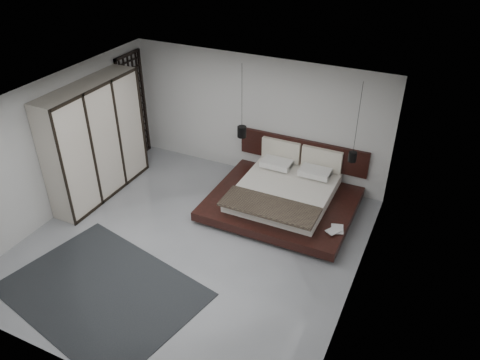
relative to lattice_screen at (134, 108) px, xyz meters
The scene contains 14 objects.
floor 4.05m from the lattice_screen, 39.71° to the right, with size 6.00×6.00×0.00m, color #92949A.
ceiling 4.12m from the lattice_screen, 39.71° to the right, with size 6.00×6.00×0.00m, color white.
wall_back 3.00m from the lattice_screen, 10.56° to the left, with size 6.00×6.00×0.00m, color beige.
wall_front 6.20m from the lattice_screen, 61.57° to the right, with size 6.00×6.00×0.00m, color beige.
wall_left 2.45m from the lattice_screen, 91.17° to the right, with size 6.00×6.00×0.00m, color beige.
wall_right 6.44m from the lattice_screen, 22.38° to the right, with size 6.00×6.00×0.00m, color beige.
lattice_screen is the anchor object (origin of this frame).
bed 4.24m from the lattice_screen, ahead, with size 2.92×2.45×1.10m.
book_lower 5.51m from the lattice_screen, 13.03° to the right, with size 0.23×0.30×0.03m, color #99724C.
book_upper 5.50m from the lattice_screen, 13.40° to the right, with size 0.19×0.26×0.02m, color #99724C.
pendant_left 2.88m from the lattice_screen, ahead, with size 0.20×0.20×1.62m.
pendant_right 5.28m from the lattice_screen, ahead, with size 0.16×0.16×1.64m.
wardrobe 1.70m from the lattice_screen, 81.51° to the right, with size 0.60×2.54×2.49m.
rug 4.88m from the lattice_screen, 61.90° to the right, with size 3.18×2.27×0.01m, color black.
Camera 1 is at (3.77, -5.82, 5.71)m, focal length 35.00 mm.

